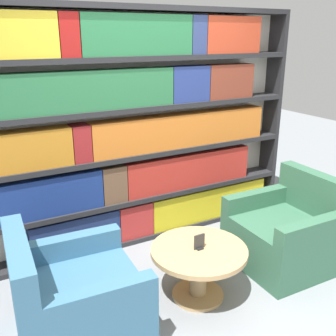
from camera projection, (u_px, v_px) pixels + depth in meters
ground_plane at (209, 305)px, 3.21m from camera, size 14.00×14.00×0.00m
bookshelf at (135, 131)px, 3.94m from camera, size 3.59×0.30×2.36m
armchair_left at (74, 301)px, 2.79m from camera, size 0.91×0.91×0.85m
armchair_right at (287, 234)px, 3.73m from camera, size 0.88×0.88×0.85m
coffee_table at (199, 262)px, 3.22m from camera, size 0.79×0.79×0.45m
table_sign at (199, 243)px, 3.16m from camera, size 0.10×0.06×0.13m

